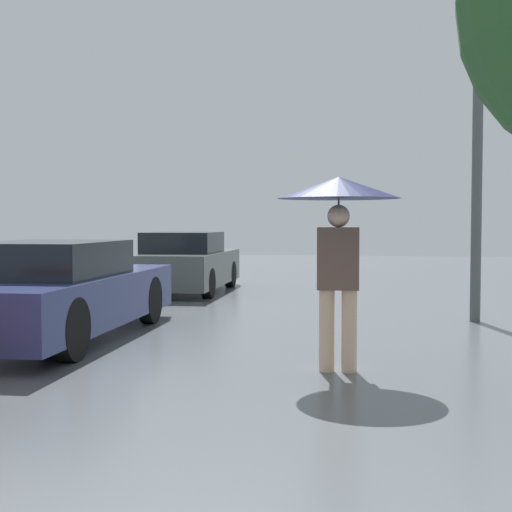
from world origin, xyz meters
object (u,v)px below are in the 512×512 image
at_px(pedestrian, 339,212).
at_px(parked_car_farthest, 185,264).
at_px(parked_car_middle, 57,292).
at_px(street_lamp, 478,128).

relative_size(pedestrian, parked_car_farthest, 0.49).
distance_m(pedestrian, parked_car_farthest, 8.35).
bearing_deg(parked_car_middle, parked_car_farthest, 88.75).
bearing_deg(parked_car_farthest, parked_car_middle, -91.25).
bearing_deg(parked_car_middle, pedestrian, -22.89).
xyz_separation_m(pedestrian, parked_car_farthest, (-3.39, 7.57, -0.97)).
bearing_deg(street_lamp, pedestrian, -116.39).
height_order(parked_car_farthest, street_lamp, street_lamp).
distance_m(pedestrian, parked_car_middle, 3.94).
relative_size(parked_car_middle, street_lamp, 0.92).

